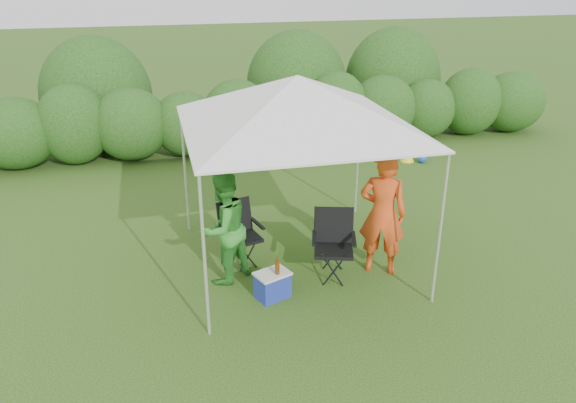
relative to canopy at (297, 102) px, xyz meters
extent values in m
plane|color=#395D1D|center=(0.00, -0.50, -2.46)|extent=(70.00, 70.00, 0.00)
ellipsoid|color=#29561B|center=(-4.86, 5.50, -1.67)|extent=(1.80, 1.53, 1.57)
cylinder|color=#382616|center=(-4.86, 5.50, -2.31)|extent=(0.12, 0.12, 0.30)
ellipsoid|color=#29561B|center=(-3.64, 5.50, -1.56)|extent=(1.57, 1.34, 1.80)
cylinder|color=#382616|center=(-3.64, 5.50, -2.31)|extent=(0.12, 0.12, 0.30)
ellipsoid|color=#29561B|center=(-2.43, 5.50, -1.64)|extent=(1.72, 1.47, 1.65)
cylinder|color=#382616|center=(-2.43, 5.50, -2.31)|extent=(0.12, 0.12, 0.30)
ellipsoid|color=#29561B|center=(-1.21, 5.50, -1.71)|extent=(1.50, 1.28, 1.50)
cylinder|color=#382616|center=(-1.21, 5.50, -2.31)|extent=(0.12, 0.12, 0.30)
ellipsoid|color=#29561B|center=(0.00, 5.50, -1.60)|extent=(1.65, 1.40, 1.73)
cylinder|color=#382616|center=(0.00, 5.50, -2.31)|extent=(0.12, 0.12, 0.30)
ellipsoid|color=#29561B|center=(1.21, 5.50, -1.67)|extent=(1.80, 1.53, 1.57)
cylinder|color=#382616|center=(1.21, 5.50, -2.31)|extent=(0.12, 0.12, 0.30)
ellipsoid|color=#29561B|center=(2.43, 5.50, -1.56)|extent=(1.58, 1.34, 1.80)
cylinder|color=#382616|center=(2.43, 5.50, -2.31)|extent=(0.12, 0.12, 0.30)
ellipsoid|color=#29561B|center=(3.64, 5.50, -1.64)|extent=(1.72, 1.47, 1.65)
cylinder|color=#382616|center=(3.64, 5.50, -2.31)|extent=(0.12, 0.12, 0.30)
ellipsoid|color=#29561B|center=(4.86, 5.50, -1.71)|extent=(1.50, 1.28, 1.50)
cylinder|color=#382616|center=(4.86, 5.50, -2.31)|extent=(0.12, 0.12, 0.30)
ellipsoid|color=#29561B|center=(6.07, 5.50, -1.60)|extent=(1.65, 1.40, 1.73)
cylinder|color=#382616|center=(6.07, 5.50, -2.31)|extent=(0.12, 0.12, 0.30)
ellipsoid|color=#29561B|center=(7.29, 5.50, -1.67)|extent=(1.80, 1.53, 1.57)
cylinder|color=#382616|center=(7.29, 5.50, -2.31)|extent=(0.12, 0.12, 0.30)
cylinder|color=silver|center=(-1.50, -1.50, -1.41)|extent=(0.04, 0.04, 2.10)
cylinder|color=silver|center=(1.50, -1.50, -1.41)|extent=(0.04, 0.04, 2.10)
cylinder|color=silver|center=(-1.50, 1.50, -1.41)|extent=(0.04, 0.04, 2.10)
cylinder|color=silver|center=(1.50, 1.50, -1.41)|extent=(0.04, 0.04, 2.10)
cube|color=white|center=(0.00, 0.00, -0.35)|extent=(3.10, 3.10, 0.03)
pyramid|color=white|center=(0.00, 0.00, 0.02)|extent=(3.10, 3.10, 0.70)
cube|color=black|center=(0.39, -0.58, -2.02)|extent=(0.66, 0.64, 0.05)
cube|color=black|center=(0.46, -0.36, -1.73)|extent=(0.56, 0.30, 0.52)
cube|color=black|center=(0.12, -0.50, -1.84)|extent=(0.18, 0.45, 0.03)
cube|color=black|center=(0.66, -0.66, -1.84)|extent=(0.18, 0.45, 0.03)
cylinder|color=black|center=(0.11, -0.73, -2.24)|extent=(0.03, 0.03, 0.44)
cylinder|color=black|center=(0.55, -0.87, -2.24)|extent=(0.03, 0.03, 0.44)
cylinder|color=black|center=(0.24, -0.30, -2.24)|extent=(0.03, 0.03, 0.44)
cylinder|color=black|center=(0.68, -0.43, -2.24)|extent=(0.03, 0.03, 0.44)
cube|color=black|center=(-0.81, 0.14, -2.04)|extent=(0.63, 0.60, 0.05)
cube|color=black|center=(-0.87, 0.36, -1.76)|extent=(0.54, 0.27, 0.50)
cube|color=black|center=(-1.08, 0.07, -1.86)|extent=(0.16, 0.44, 0.03)
cube|color=black|center=(-0.55, 0.21, -1.86)|extent=(0.16, 0.44, 0.03)
cylinder|color=black|center=(-0.97, -0.13, -2.25)|extent=(0.02, 0.02, 0.42)
cylinder|color=black|center=(-0.55, -0.02, -2.25)|extent=(0.02, 0.02, 0.42)
cylinder|color=black|center=(-1.08, 0.30, -2.25)|extent=(0.02, 0.02, 0.42)
cylinder|color=black|center=(-0.66, 0.41, -2.25)|extent=(0.02, 0.02, 0.42)
imported|color=#F04E1B|center=(1.12, -0.55, -1.54)|extent=(0.80, 0.70, 1.84)
imported|color=green|center=(-1.12, -0.26, -1.65)|extent=(1.00, 0.96, 1.63)
cube|color=#2434A5|center=(-0.57, -0.88, -2.29)|extent=(0.51, 0.44, 0.35)
cube|color=silver|center=(-0.57, -0.88, -2.10)|extent=(0.54, 0.47, 0.03)
cylinder|color=#592D0C|center=(-0.51, -0.92, -1.96)|extent=(0.07, 0.07, 0.24)
cone|color=yellow|center=(3.63, 3.87, -2.33)|extent=(0.32, 0.32, 0.27)
sphere|color=blue|center=(3.90, 3.69, -2.35)|extent=(0.22, 0.22, 0.22)
camera|label=1|loc=(-1.92, -7.27, 1.79)|focal=35.00mm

